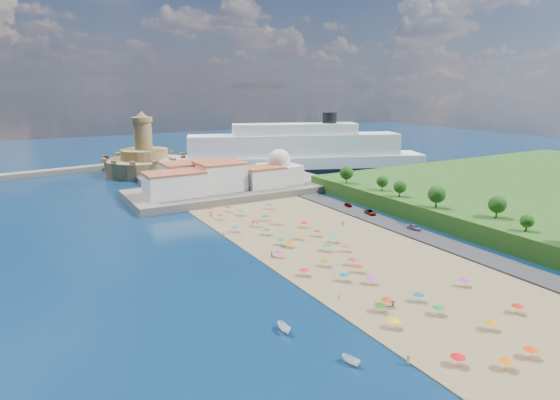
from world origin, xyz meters
TOP-DOWN VIEW (x-y plane):
  - ground at (0.00, 0.00)m, footprint 700.00×700.00m
  - terrace at (10.00, 73.00)m, footprint 90.00×36.00m
  - jetty at (-12.00, 108.00)m, footprint 18.00×70.00m
  - waterfront_buildings at (-3.05, 73.64)m, footprint 57.00×29.00m
  - domed_building at (30.00, 71.00)m, footprint 16.00×16.00m
  - fortress at (-12.00, 138.00)m, footprint 40.00×40.00m
  - cruise_ship at (60.50, 107.18)m, footprint 139.95×70.27m
  - beach_parasols at (-2.56, -9.31)m, footprint 30.78×116.56m
  - beachgoers at (-3.92, 6.01)m, footprint 39.00×99.15m
  - moored_boats at (-29.10, -42.87)m, footprint 6.25×18.59m
  - parked_cars at (36.00, 11.75)m, footprint 3.15×38.04m
  - hillside_trees at (48.27, -9.68)m, footprint 13.75×107.62m

SIDE VIEW (x-z plane):
  - ground at x=0.00m, z-range 0.00..0.00m
  - moored_boats at x=-29.10m, z-range -0.04..1.58m
  - beachgoers at x=-3.92m, z-range 0.20..1.96m
  - jetty at x=-12.00m, z-range 0.00..2.40m
  - parked_cars at x=36.00m, z-range 0.69..2.13m
  - terrace at x=10.00m, z-range 0.00..3.00m
  - beach_parasols at x=-2.56m, z-range 1.05..3.25m
  - fortress at x=-12.00m, z-range -9.52..22.88m
  - waterfront_buildings at x=-3.05m, z-range 2.38..13.38m
  - domed_building at x=30.00m, z-range 1.47..16.47m
  - cruise_ship at x=60.50m, z-range -6.32..24.66m
  - hillside_trees at x=48.27m, z-range 6.37..13.80m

